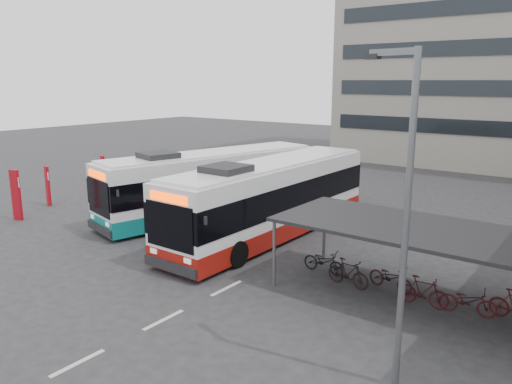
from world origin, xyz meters
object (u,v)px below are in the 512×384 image
Objects in this scene: bus_main at (271,199)px; pedestrian at (160,236)px; bus_teal at (212,184)px; lamp_post at (403,204)px.

pedestrian is (-1.91, -5.21, -0.83)m from bus_main.
pedestrian is at bearing -109.97° from bus_main.
bus_teal is (-4.70, 1.09, -0.04)m from bus_main.
lamp_post reaches higher than bus_main.
bus_teal is at bearing 159.73° from lamp_post.
bus_main is 1.64× the size of lamp_post.
bus_teal is 6.84× the size of pedestrian.
bus_main is 1.00× the size of bus_teal.
pedestrian is at bearing -52.31° from bus_teal.
pedestrian is 0.24× the size of lamp_post.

